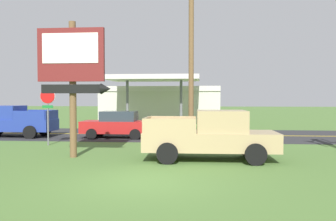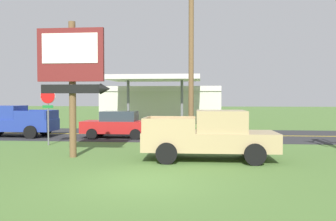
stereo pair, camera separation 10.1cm
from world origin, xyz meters
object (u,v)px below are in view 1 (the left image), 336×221
(pickup_blue_on_road, at_px, (12,122))
(gas_station, at_px, (161,103))
(stop_sign, at_px, (48,106))
(car_red_near_lane, at_px, (117,124))
(motel_sign, at_px, (73,68))
(utility_pole, at_px, (191,45))
(pickup_tan_parked_on_lawn, at_px, (212,136))

(pickup_blue_on_road, bearing_deg, gas_station, 63.54)
(gas_station, bearing_deg, stop_sign, -101.19)
(stop_sign, distance_m, car_red_near_lane, 4.69)
(motel_sign, relative_size, utility_pole, 0.58)
(stop_sign, distance_m, pickup_tan_parked_on_lawn, 9.08)
(utility_pole, height_order, pickup_blue_on_road, utility_pole)
(motel_sign, relative_size, gas_station, 0.46)
(motel_sign, height_order, stop_sign, motel_sign)
(motel_sign, xyz_separation_m, stop_sign, (-2.69, 3.56, -1.65))
(gas_station, bearing_deg, pickup_tan_parked_on_lawn, -78.70)
(gas_station, distance_m, pickup_blue_on_road, 17.32)
(stop_sign, distance_m, utility_pole, 8.01)
(motel_sign, distance_m, gas_station, 22.70)
(utility_pole, height_order, car_red_near_lane, utility_pole)
(motel_sign, xyz_separation_m, car_red_near_lane, (0.12, 7.12, -2.85))
(motel_sign, bearing_deg, pickup_tan_parked_on_lawn, 0.04)
(stop_sign, relative_size, pickup_blue_on_road, 0.57)
(car_red_near_lane, bearing_deg, motel_sign, -90.94)
(utility_pole, bearing_deg, stop_sign, -177.20)
(pickup_tan_parked_on_lawn, bearing_deg, car_red_near_lane, 127.59)
(car_red_near_lane, bearing_deg, pickup_tan_parked_on_lawn, -52.41)
(gas_station, relative_size, pickup_tan_parked_on_lawn, 2.29)
(gas_station, xyz_separation_m, car_red_near_lane, (-0.96, -15.48, -1.11))
(stop_sign, height_order, gas_station, gas_station)
(gas_station, height_order, pickup_tan_parked_on_lawn, gas_station)
(stop_sign, bearing_deg, car_red_near_lane, 51.78)
(utility_pole, height_order, pickup_tan_parked_on_lawn, utility_pole)
(motel_sign, height_order, gas_station, motel_sign)
(pickup_tan_parked_on_lawn, relative_size, pickup_blue_on_road, 1.01)
(gas_station, bearing_deg, car_red_near_lane, -93.56)
(stop_sign, bearing_deg, pickup_tan_parked_on_lawn, -23.25)
(gas_station, distance_m, car_red_near_lane, 15.55)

